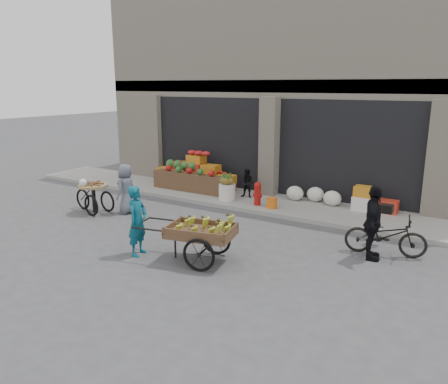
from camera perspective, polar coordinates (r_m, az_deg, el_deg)
The scene contains 15 objects.
ground at distance 10.57m, azimuth -6.42°, elevation -6.44°, with size 80.00×80.00×0.00m, color #424244.
sidewalk at distance 13.84m, azimuth 4.14°, elevation -1.22°, with size 18.00×2.20×0.12m, color gray.
building at distance 16.95m, azimuth 10.75°, elevation 12.67°, with size 14.00×6.45×7.00m.
fruit_display at distance 15.21m, azimuth -3.62°, elevation 2.53°, with size 3.10×1.12×1.24m.
pineapple_bin at distance 13.70m, azimuth 0.41°, elevation 0.00°, with size 0.52×0.52×0.50m, color silver.
fire_hydrant at distance 13.10m, azimuth 4.40°, elevation -0.09°, with size 0.22×0.22×0.71m.
orange_bucket at distance 12.90m, azimuth 6.24°, elevation -1.42°, with size 0.32×0.32×0.30m, color orange.
right_bay_goods at distance 13.34m, azimuth 15.36°, elevation -0.72°, with size 3.35×0.60×0.70m.
seated_person at distance 13.96m, azimuth 3.10°, elevation 1.15°, with size 0.45×0.35×0.93m, color black.
banana_cart at distance 9.16m, azimuth -3.33°, elevation -4.89°, with size 2.48×1.40×0.98m.
vendor_woman at distance 9.67m, azimuth -11.24°, elevation -3.71°, with size 0.57×0.37×1.55m, color #0D5468.
tricycle_cart at distance 13.26m, azimuth -16.70°, elevation -0.19°, with size 1.45×0.92×0.95m.
vendor_grey at distance 12.91m, azimuth -12.67°, elevation 0.41°, with size 0.71×0.46×1.45m, color slate.
bicycle at distance 10.20m, azimuth 20.34°, elevation -5.33°, with size 0.60×1.72×0.90m, color black.
cyclist at distance 9.76m, azimuth 18.87°, elevation -3.84°, with size 0.95×0.40×1.62m, color black.
Camera 1 is at (6.22, -7.73, 3.65)m, focal length 35.00 mm.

